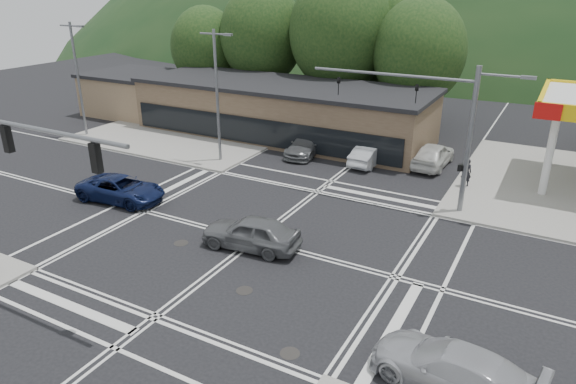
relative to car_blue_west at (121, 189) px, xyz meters
The scene contains 20 objects.
ground 9.46m from the car_blue_west, ahead, with size 120.00×120.00×0.00m, color black.
sidewalk_nw 15.55m from the car_blue_west, 111.04° to the left, with size 16.00×16.00×0.15m, color gray.
commercial_row 16.61m from the car_blue_west, 85.08° to the left, with size 24.00×8.00×4.00m, color brown.
commercial_nw 22.04m from the car_blue_west, 131.46° to the left, with size 8.00×7.00×3.60m, color #846B4F.
hill_north 90.00m from the car_blue_west, 83.99° to the left, with size 252.00×126.00×140.00m, color #183417.
tree_n_a 24.79m from the car_blue_west, 101.03° to the left, with size 8.00×8.00×11.75m.
tree_n_b 24.78m from the car_blue_west, 81.72° to the left, with size 9.00×9.00×12.98m.
tree_n_c 26.35m from the car_blue_west, 66.08° to the left, with size 7.60×7.60×10.87m.
tree_n_d 25.38m from the car_blue_west, 115.18° to the left, with size 6.80×6.80×9.76m.
tree_n_e 29.20m from the car_blue_west, 74.90° to the left, with size 8.40×8.40×11.98m.
streetlight_nw 9.59m from the car_blue_west, 83.42° to the left, with size 2.50×0.25×9.00m.
streetlight_w 15.74m from the car_blue_west, 145.82° to the left, with size 2.50×0.25×9.00m.
signal_mast_ne 18.60m from the car_blue_west, 25.20° to the left, with size 11.65×0.30×8.00m.
car_blue_west is the anchor object (origin of this frame).
car_grey_center 9.76m from the car_blue_west, ahead, with size 1.91×4.76×1.62m, color slate.
car_silver_east 21.00m from the car_blue_west, 16.60° to the right, with size 2.14×5.26×1.53m, color #AAABB1.
car_queue_a 16.66m from the car_blue_west, 51.28° to the left, with size 1.50×4.30×1.42m, color silver.
car_queue_b 20.51m from the car_blue_west, 45.44° to the left, with size 1.99×4.93×1.68m, color silver.
car_northbound 13.98m from the car_blue_west, 66.55° to the left, with size 2.00×4.92×1.43m, color slate.
pedestrian 20.68m from the car_blue_west, 34.05° to the left, with size 0.64×0.42×1.76m, color black.
Camera 1 is at (12.25, -18.99, 11.88)m, focal length 32.00 mm.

